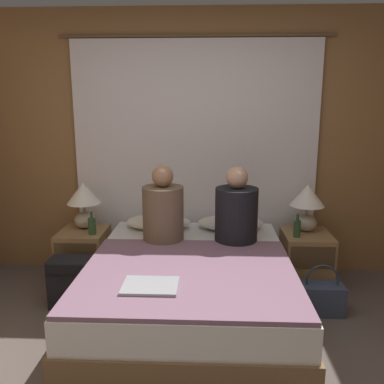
# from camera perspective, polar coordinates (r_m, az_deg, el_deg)

# --- Properties ---
(wall_back) EXTENTS (4.20, 0.06, 2.50)m
(wall_back) POSITION_cam_1_polar(r_m,az_deg,el_deg) (3.94, 0.50, 6.60)
(wall_back) COLOR olive
(wall_back) RESTS_ON ground_plane
(curtain_panel) EXTENTS (2.50, 0.02, 2.25)m
(curtain_panel) POSITION_cam_1_polar(r_m,az_deg,el_deg) (3.89, 0.46, 4.62)
(curtain_panel) COLOR white
(curtain_panel) RESTS_ON ground_plane
(bed) EXTENTS (1.51, 1.90, 0.51)m
(bed) POSITION_cam_1_polar(r_m,az_deg,el_deg) (3.18, -0.23, -13.69)
(bed) COLOR brown
(bed) RESTS_ON ground_plane
(nightstand_left) EXTENTS (0.42, 0.47, 0.51)m
(nightstand_left) POSITION_cam_1_polar(r_m,az_deg,el_deg) (3.94, -14.88, -8.76)
(nightstand_left) COLOR #937047
(nightstand_left) RESTS_ON ground_plane
(nightstand_right) EXTENTS (0.42, 0.47, 0.51)m
(nightstand_right) POSITION_cam_1_polar(r_m,az_deg,el_deg) (3.87, 15.67, -9.21)
(nightstand_right) COLOR #937047
(nightstand_right) RESTS_ON ground_plane
(lamp_left) EXTENTS (0.31, 0.31, 0.43)m
(lamp_left) POSITION_cam_1_polar(r_m,az_deg,el_deg) (3.86, -14.96, -1.03)
(lamp_left) COLOR #B2A899
(lamp_left) RESTS_ON nightstand_left
(lamp_right) EXTENTS (0.31, 0.31, 0.43)m
(lamp_right) POSITION_cam_1_polar(r_m,az_deg,el_deg) (3.79, 15.86, -1.35)
(lamp_right) COLOR #B2A899
(lamp_right) RESTS_ON nightstand_right
(pillow_left) EXTENTS (0.60, 0.34, 0.12)m
(pillow_left) POSITION_cam_1_polar(r_m,az_deg,el_deg) (3.78, -4.76, -4.22)
(pillow_left) COLOR silver
(pillow_left) RESTS_ON bed
(pillow_right) EXTENTS (0.60, 0.34, 0.12)m
(pillow_right) POSITION_cam_1_polar(r_m,az_deg,el_deg) (3.76, 5.40, -4.35)
(pillow_right) COLOR silver
(pillow_right) RESTS_ON bed
(blanket_on_bed) EXTENTS (1.45, 1.26, 0.03)m
(blanket_on_bed) POSITION_cam_1_polar(r_m,az_deg,el_deg) (2.80, -0.53, -11.32)
(blanket_on_bed) COLOR slate
(blanket_on_bed) RESTS_ON bed
(person_left_in_bed) EXTENTS (0.34, 0.34, 0.65)m
(person_left_in_bed) POSITION_cam_1_polar(r_m,az_deg,el_deg) (3.36, -4.08, -2.70)
(person_left_in_bed) COLOR brown
(person_left_in_bed) RESTS_ON bed
(person_right_in_bed) EXTENTS (0.35, 0.35, 0.64)m
(person_right_in_bed) POSITION_cam_1_polar(r_m,az_deg,el_deg) (3.35, 6.25, -2.89)
(person_right_in_bed) COLOR black
(person_right_in_bed) RESTS_ON bed
(beer_bottle_on_left_stand) EXTENTS (0.07, 0.07, 0.21)m
(beer_bottle_on_left_stand) POSITION_cam_1_polar(r_m,az_deg,el_deg) (3.71, -13.86, -4.61)
(beer_bottle_on_left_stand) COLOR #2D4C28
(beer_bottle_on_left_stand) RESTS_ON nightstand_left
(beer_bottle_on_right_stand) EXTENTS (0.06, 0.06, 0.21)m
(beer_bottle_on_right_stand) POSITION_cam_1_polar(r_m,az_deg,el_deg) (3.64, 14.54, -4.92)
(beer_bottle_on_right_stand) COLOR #2D4C28
(beer_bottle_on_right_stand) RESTS_ON nightstand_right
(laptop_on_bed) EXTENTS (0.34, 0.26, 0.02)m
(laptop_on_bed) POSITION_cam_1_polar(r_m,az_deg,el_deg) (2.59, -5.87, -12.96)
(laptop_on_bed) COLOR #9EA0A5
(laptop_on_bed) RESTS_ON blanket_on_bed
(backpack_on_floor) EXTENTS (0.35, 0.23, 0.41)m
(backpack_on_floor) POSITION_cam_1_polar(r_m,az_deg,el_deg) (3.56, -16.52, -11.68)
(backpack_on_floor) COLOR black
(backpack_on_floor) RESTS_ON ground_plane
(handbag_on_floor) EXTENTS (0.35, 0.19, 0.41)m
(handbag_on_floor) POSITION_cam_1_polar(r_m,az_deg,el_deg) (3.50, 17.65, -13.94)
(handbag_on_floor) COLOR #333D56
(handbag_on_floor) RESTS_ON ground_plane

